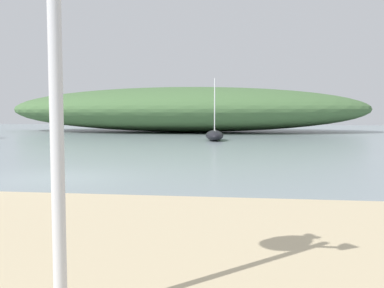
# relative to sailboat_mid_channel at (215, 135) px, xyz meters

# --- Properties ---
(ground_plane) EXTENTS (120.00, 120.00, 0.00)m
(ground_plane) POSITION_rel_sailboat_mid_channel_xyz_m (-3.42, -18.94, -0.39)
(ground_plane) COLOR gray
(distant_hill) EXTENTS (38.78, 15.32, 4.79)m
(distant_hill) POSITION_rel_sailboat_mid_channel_xyz_m (-4.39, 14.60, 2.00)
(distant_hill) COLOR #476B3D
(distant_hill) RESTS_ON ground
(sailboat_mid_channel) EXTENTS (1.71, 3.88, 4.60)m
(sailboat_mid_channel) POSITION_rel_sailboat_mid_channel_xyz_m (0.00, 0.00, 0.00)
(sailboat_mid_channel) COLOR black
(sailboat_mid_channel) RESTS_ON ground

